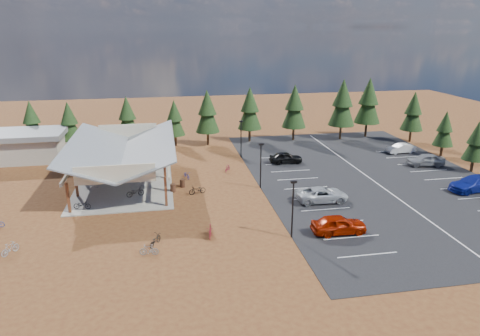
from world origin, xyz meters
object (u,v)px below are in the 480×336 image
(bike_0, at_px, (82,205))
(bike_16, at_px, (197,190))
(trash_bin_1, at_px, (183,183))
(bike_14, at_px, (187,175))
(bike_9, at_px, (10,248))
(car_9, at_px, (401,148))
(bike_4, at_px, (135,192))
(bike_15, at_px, (227,168))
(bike_1, at_px, (92,184))
(lamp_post_0, at_px, (293,205))
(bike_12, at_px, (155,240))
(bike_pavilion, at_px, (123,149))
(outbuilding, at_px, (23,145))
(bike_3, at_px, (122,160))
(car_2, at_px, (322,195))
(car_0, at_px, (339,224))
(car_8, at_px, (426,160))
(lamp_post_2, at_px, (241,136))
(bike_6, at_px, (134,171))
(bike_7, at_px, (149,162))
(car_7, at_px, (474,184))
(car_4, at_px, (286,158))
(bike_11, at_px, (210,231))
(bike_13, at_px, (149,250))
(trash_bin_0, at_px, (173,188))
(bike_2, at_px, (117,174))
(bike_5, at_px, (138,186))
(lamp_post_1, at_px, (261,163))

(bike_0, height_order, bike_16, same)
(trash_bin_1, xyz_separation_m, bike_14, (0.63, 2.84, -0.03))
(bike_9, height_order, car_9, car_9)
(bike_4, height_order, bike_15, bike_4)
(bike_1, bearing_deg, lamp_post_0, -120.35)
(bike_12, xyz_separation_m, bike_15, (8.69, 17.65, -0.01))
(bike_pavilion, relative_size, lamp_post_0, 3.77)
(bike_12, bearing_deg, outbuilding, -30.23)
(bike_3, height_order, car_2, car_2)
(car_2, bearing_deg, car_0, 171.89)
(trash_bin_1, xyz_separation_m, car_8, (31.24, 2.12, 0.39))
(lamp_post_2, bearing_deg, car_8, -19.49)
(bike_6, height_order, bike_7, bike_7)
(bike_12, bearing_deg, car_7, -142.44)
(bike_3, relative_size, car_0, 0.38)
(bike_6, height_order, car_4, car_4)
(outbuilding, xyz_separation_m, car_2, (34.36, -20.97, -1.25))
(car_2, xyz_separation_m, car_9, (17.32, 14.94, -0.07))
(bike_14, bearing_deg, car_7, -35.56)
(bike_6, relative_size, bike_12, 1.09)
(bike_7, bearing_deg, car_7, -98.63)
(lamp_post_0, height_order, trash_bin_1, lamp_post_0)
(car_8, bearing_deg, car_0, -40.15)
(bike_7, height_order, bike_14, bike_7)
(lamp_post_0, relative_size, bike_4, 2.72)
(bike_11, relative_size, bike_13, 1.20)
(trash_bin_1, xyz_separation_m, bike_1, (-9.88, 1.18, 0.13))
(trash_bin_1, xyz_separation_m, bike_6, (-5.54, 5.00, 0.15))
(bike_pavilion, distance_m, bike_3, 7.25)
(bike_9, relative_size, bike_12, 0.94)
(trash_bin_0, distance_m, car_0, 18.68)
(bike_0, relative_size, bike_16, 0.90)
(car_9, bearing_deg, bike_2, -88.34)
(bike_0, bearing_deg, car_9, -62.50)
(bike_pavilion, bearing_deg, car_2, -26.10)
(bike_13, bearing_deg, bike_16, 165.84)
(lamp_post_0, relative_size, bike_6, 2.69)
(bike_pavilion, distance_m, bike_14, 7.88)
(bike_5, xyz_separation_m, car_2, (18.75, -6.41, 0.22))
(bike_3, bearing_deg, bike_6, -171.38)
(bike_2, bearing_deg, bike_1, 163.23)
(car_9, bearing_deg, bike_0, -76.57)
(bike_pavilion, distance_m, car_9, 38.13)
(lamp_post_1, distance_m, car_0, 12.90)
(bike_1, relative_size, car_8, 0.34)
(lamp_post_1, height_order, car_9, lamp_post_1)
(bike_6, xyz_separation_m, car_7, (36.79, -11.88, 0.26))
(bike_1, xyz_separation_m, bike_16, (11.34, -3.64, -0.09))
(bike_pavilion, height_order, car_9, bike_pavilion)
(bike_pavilion, relative_size, bike_5, 12.69)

